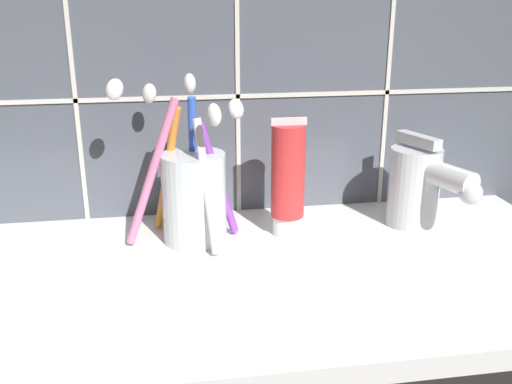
% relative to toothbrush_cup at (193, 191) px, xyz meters
% --- Properties ---
extents(sink_counter, '(0.74, 0.34, 0.02)m').
position_rel_toothbrush_cup_xyz_m(sink_counter, '(0.04, -0.08, -0.07)').
color(sink_counter, white).
rests_on(sink_counter, ground).
extents(tile_wall_backsplash, '(0.84, 0.02, 0.43)m').
position_rel_toothbrush_cup_xyz_m(tile_wall_backsplash, '(0.04, 0.09, 0.14)').
color(tile_wall_backsplash, '#4C515B').
rests_on(tile_wall_backsplash, ground).
extents(toothbrush_cup, '(0.15, 0.12, 0.18)m').
position_rel_toothbrush_cup_xyz_m(toothbrush_cup, '(0.00, 0.00, 0.00)').
color(toothbrush_cup, silver).
rests_on(toothbrush_cup, sink_counter).
extents(toothpaste_tube, '(0.04, 0.04, 0.13)m').
position_rel_toothbrush_cup_xyz_m(toothpaste_tube, '(0.10, -0.00, 0.01)').
color(toothpaste_tube, white).
rests_on(toothpaste_tube, sink_counter).
extents(sink_faucet, '(0.07, 0.12, 0.11)m').
position_rel_toothbrush_cup_xyz_m(sink_faucet, '(0.26, -0.00, -0.01)').
color(sink_faucet, silver).
rests_on(sink_faucet, sink_counter).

